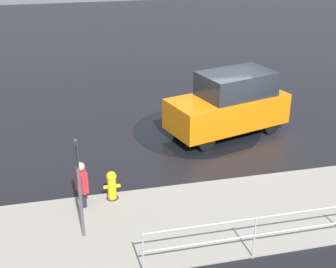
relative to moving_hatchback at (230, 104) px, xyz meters
name	(u,v)px	position (x,y,z in m)	size (l,w,h in m)	color
ground_plane	(226,138)	(0.21, 0.39, -1.03)	(60.00, 60.00, 0.00)	black
kerb_strip	(284,207)	(0.21, 4.59, -1.01)	(24.00, 3.20, 0.04)	gray
moving_hatchback	(230,104)	(0.00, 0.00, 0.00)	(4.22, 2.71, 2.06)	orange
fire_hydrant	(112,186)	(4.27, 3.26, -0.63)	(0.42, 0.31, 0.80)	gold
pedestrian	(82,182)	(5.01, 3.40, -0.34)	(0.30, 0.56, 1.22)	#B2262D
sign_post	(78,175)	(5.09, 4.65, 0.55)	(0.07, 0.44, 2.40)	#4C4C51
puddle_patch	(196,130)	(0.97, -0.44, -1.02)	(4.30, 4.30, 0.01)	black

